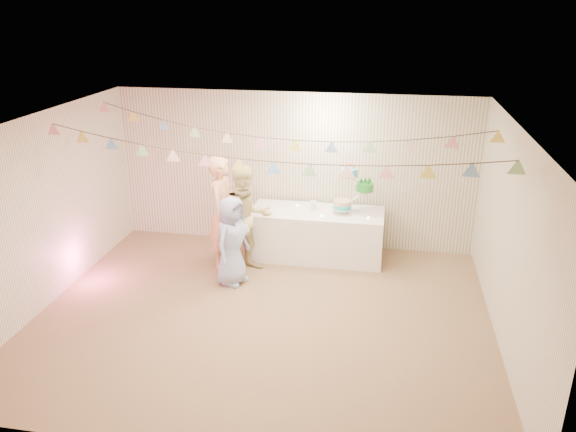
% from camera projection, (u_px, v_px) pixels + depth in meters
% --- Properties ---
extents(floor, '(6.00, 6.00, 0.00)m').
position_uv_depth(floor, '(263.00, 316.00, 7.52)').
color(floor, brown).
rests_on(floor, ground).
extents(ceiling, '(6.00, 6.00, 0.00)m').
position_uv_depth(ceiling, '(259.00, 124.00, 6.58)').
color(ceiling, silver).
rests_on(ceiling, ground).
extents(back_wall, '(6.00, 6.00, 0.00)m').
position_uv_depth(back_wall, '(294.00, 171.00, 9.35)').
color(back_wall, silver).
rests_on(back_wall, ground).
extents(front_wall, '(6.00, 6.00, 0.00)m').
position_uv_depth(front_wall, '(196.00, 336.00, 4.76)').
color(front_wall, silver).
rests_on(front_wall, ground).
extents(left_wall, '(5.00, 5.00, 0.00)m').
position_uv_depth(left_wall, '(44.00, 212.00, 7.54)').
color(left_wall, silver).
rests_on(left_wall, ground).
extents(right_wall, '(5.00, 5.00, 0.00)m').
position_uv_depth(right_wall, '(511.00, 244.00, 6.56)').
color(right_wall, silver).
rests_on(right_wall, ground).
extents(table, '(2.12, 0.85, 0.80)m').
position_uv_depth(table, '(317.00, 234.00, 9.13)').
color(table, white).
rests_on(table, floor).
extents(cake_stand, '(0.68, 0.40, 0.75)m').
position_uv_depth(cake_stand, '(353.00, 193.00, 8.82)').
color(cake_stand, silver).
rests_on(cake_stand, table).
extents(cake_bottom, '(0.31, 0.31, 0.15)m').
position_uv_depth(cake_bottom, '(342.00, 211.00, 8.89)').
color(cake_bottom, '#27B9B6').
rests_on(cake_bottom, cake_stand).
extents(cake_middle, '(0.27, 0.27, 0.22)m').
position_uv_depth(cake_middle, '(364.00, 193.00, 8.88)').
color(cake_middle, '#1D8625').
rests_on(cake_middle, cake_stand).
extents(cake_top_tier, '(0.25, 0.25, 0.19)m').
position_uv_depth(cake_top_tier, '(349.00, 178.00, 8.71)').
color(cake_top_tier, '#46B7DD').
rests_on(cake_top_tier, cake_stand).
extents(platter, '(0.34, 0.34, 0.02)m').
position_uv_depth(platter, '(280.00, 212.00, 9.05)').
color(platter, white).
rests_on(platter, table).
extents(posy, '(0.14, 0.14, 0.16)m').
position_uv_depth(posy, '(313.00, 208.00, 9.03)').
color(posy, white).
rests_on(posy, table).
extents(person_adult_a, '(0.49, 0.69, 1.80)m').
position_uv_depth(person_adult_a, '(224.00, 213.00, 8.63)').
color(person_adult_a, '#FDB184').
rests_on(person_adult_a, floor).
extents(person_adult_b, '(1.05, 1.00, 1.70)m').
position_uv_depth(person_adult_b, '(247.00, 220.00, 8.50)').
color(person_adult_b, '#D4C382').
rests_on(person_adult_b, floor).
extents(person_child, '(0.62, 0.77, 1.35)m').
position_uv_depth(person_child, '(232.00, 241.00, 8.18)').
color(person_child, '#94A4D2').
rests_on(person_child, floor).
extents(bunting_back, '(5.60, 1.10, 0.40)m').
position_uv_depth(bunting_back, '(278.00, 126.00, 7.68)').
color(bunting_back, pink).
rests_on(bunting_back, ceiling).
extents(bunting_front, '(5.60, 0.90, 0.36)m').
position_uv_depth(bunting_front, '(256.00, 152.00, 6.50)').
color(bunting_front, '#72A5E5').
rests_on(bunting_front, ceiling).
extents(tealight_0, '(0.04, 0.04, 0.03)m').
position_uv_depth(tealight_0, '(267.00, 210.00, 8.97)').
color(tealight_0, '#FFD88C').
rests_on(tealight_0, table).
extents(tealight_1, '(0.04, 0.04, 0.03)m').
position_uv_depth(tealight_1, '(298.00, 205.00, 9.20)').
color(tealight_1, '#FFD88C').
rests_on(tealight_1, table).
extents(tealight_2, '(0.04, 0.04, 0.03)m').
position_uv_depth(tealight_2, '(322.00, 216.00, 8.76)').
color(tealight_2, '#FFD88C').
rests_on(tealight_2, table).
extents(tealight_3, '(0.04, 0.04, 0.03)m').
position_uv_depth(tealight_3, '(340.00, 207.00, 9.12)').
color(tealight_3, '#FFD88C').
rests_on(tealight_3, table).
extents(tealight_4, '(0.04, 0.04, 0.03)m').
position_uv_depth(tealight_4, '(368.00, 218.00, 8.68)').
color(tealight_4, '#FFD88C').
rests_on(tealight_4, table).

